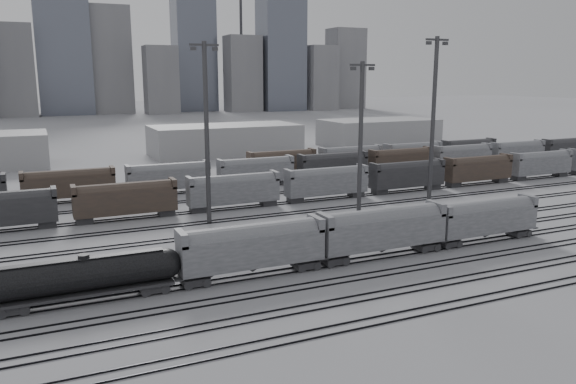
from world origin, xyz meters
name	(u,v)px	position (x,y,z in m)	size (l,w,h in m)	color
ground	(394,258)	(0.00, 0.00, 0.00)	(900.00, 900.00, 0.00)	#A2A2A6
tracks	(325,223)	(0.00, 17.50, 0.08)	(220.00, 71.50, 0.16)	black
tank_car_b	(85,276)	(-34.29, 1.00, 2.62)	(18.33, 3.05, 4.53)	#27272A
hopper_car_a	(252,245)	(-17.45, 1.00, 3.51)	(15.87, 3.15, 5.68)	#27272A
hopper_car_b	(382,228)	(-1.07, 1.00, 3.57)	(16.18, 3.21, 5.79)	#27272A
hopper_car_c	(486,217)	(14.85, 1.00, 3.29)	(14.88, 2.96, 5.32)	#27272A
light_mast_b	(207,129)	(-15.29, 24.67, 13.71)	(4.14, 0.66, 25.85)	#38383A
light_mast_c	(360,144)	(1.94, 11.28, 12.20)	(3.68, 0.59, 22.99)	#38383A
light_mast_d	(433,117)	(22.47, 22.18, 14.53)	(4.38, 0.70, 27.39)	#38383A
bg_string_near	(326,184)	(8.00, 32.00, 2.80)	(151.00, 3.00, 5.60)	gray
bg_string_mid	(333,167)	(18.00, 48.00, 2.80)	(151.00, 3.00, 5.60)	#27272A
bg_string_far	(382,157)	(35.50, 56.00, 2.80)	(66.00, 3.00, 5.60)	#47372D
warehouse_mid	(225,140)	(10.00, 95.00, 4.00)	(40.00, 18.00, 8.00)	gray
warehouse_right	(379,132)	(60.00, 95.00, 4.00)	(35.00, 18.00, 8.00)	gray
skyline	(123,51)	(10.84, 280.00, 34.73)	(316.00, 22.40, 95.00)	gray
crane_left	(42,11)	(-28.74, 305.00, 57.39)	(42.00, 1.80, 100.00)	#38383A
crane_right	(243,19)	(91.26, 305.00, 57.39)	(42.00, 1.80, 100.00)	#38383A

